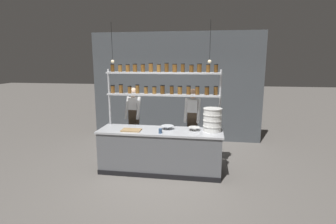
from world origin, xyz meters
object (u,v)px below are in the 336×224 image
at_px(container_stack, 212,120).
at_px(serving_cup_front, 160,131).
at_px(chef_left, 134,117).
at_px(cutting_board, 131,130).
at_px(chef_center, 192,120).
at_px(spice_shelf_unit, 163,85).
at_px(prep_bowl_center_front, 167,127).
at_px(prep_bowl_near_left, 194,129).

height_order(container_stack, serving_cup_front, container_stack).
distance_m(chef_left, container_stack, 2.04).
relative_size(chef_left, serving_cup_front, 18.01).
relative_size(chef_left, cutting_board, 4.29).
bearing_deg(serving_cup_front, chef_center, 57.28).
bearing_deg(serving_cup_front, spice_shelf_unit, 94.08).
distance_m(cutting_board, serving_cup_front, 0.65).
bearing_deg(chef_center, chef_left, 178.26).
xyz_separation_m(cutting_board, serving_cup_front, (0.64, -0.10, 0.04)).
xyz_separation_m(spice_shelf_unit, cutting_board, (-0.60, -0.46, -0.91)).
xyz_separation_m(chef_left, chef_center, (1.45, -0.16, 0.01)).
relative_size(spice_shelf_unit, chef_center, 1.44).
height_order(spice_shelf_unit, prep_bowl_center_front, spice_shelf_unit).
xyz_separation_m(cutting_board, prep_bowl_near_left, (1.29, 0.23, 0.02)).
bearing_deg(prep_bowl_center_front, spice_shelf_unit, 119.46).
xyz_separation_m(container_stack, prep_bowl_near_left, (-0.37, 0.02, -0.21)).
height_order(prep_bowl_near_left, serving_cup_front, serving_cup_front).
xyz_separation_m(chef_left, cutting_board, (0.23, -0.97, -0.06)).
xyz_separation_m(spice_shelf_unit, container_stack, (1.07, -0.25, -0.68)).
height_order(spice_shelf_unit, chef_left, spice_shelf_unit).
distance_m(prep_bowl_near_left, prep_bowl_center_front, 0.57).
height_order(chef_center, container_stack, chef_center).
bearing_deg(container_stack, prep_bowl_near_left, 177.47).
height_order(spice_shelf_unit, serving_cup_front, spice_shelf_unit).
bearing_deg(chef_left, prep_bowl_near_left, -20.93).
distance_m(chef_left, serving_cup_front, 1.37).
distance_m(chef_left, prep_bowl_center_front, 1.20).
height_order(chef_left, container_stack, chef_left).
xyz_separation_m(cutting_board, prep_bowl_center_front, (0.72, 0.24, 0.02)).
bearing_deg(prep_bowl_center_front, container_stack, -1.34).
xyz_separation_m(chef_left, prep_bowl_near_left, (1.52, -0.74, -0.04)).
distance_m(container_stack, cutting_board, 1.69).
distance_m(cutting_board, prep_bowl_near_left, 1.31).
bearing_deg(container_stack, chef_left, 158.31).
xyz_separation_m(spice_shelf_unit, prep_bowl_center_front, (0.13, -0.23, -0.88)).
height_order(chef_center, serving_cup_front, chef_center).
bearing_deg(prep_bowl_center_front, chef_center, 49.01).
relative_size(container_stack, prep_bowl_center_front, 1.76).
relative_size(container_stack, cutting_board, 1.21).
bearing_deg(chef_center, container_stack, -48.51).
distance_m(chef_left, chef_center, 1.46).
xyz_separation_m(container_stack, cutting_board, (-1.66, -0.21, -0.23)).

